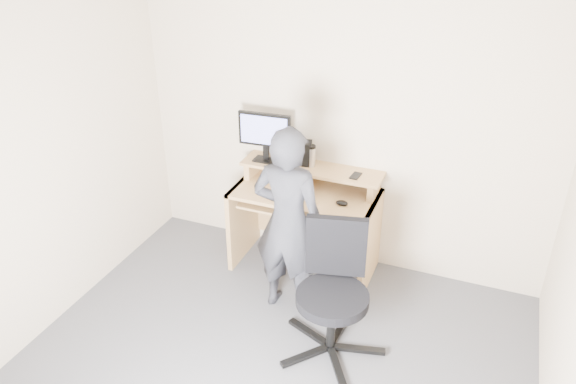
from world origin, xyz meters
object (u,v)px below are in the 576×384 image
Objects in this scene: desk at (308,209)px; monitor at (265,133)px; person at (288,223)px; office_chair at (333,286)px.

monitor is at bearing 174.41° from desk.
monitor is 0.30× the size of person.
person is at bearing -57.84° from monitor.
desk is 2.64× the size of monitor.
office_chair is at bearing -49.32° from monitor.
desk is 0.74m from monitor.
monitor is 0.47× the size of office_chair.
person is (-0.46, 0.30, 0.24)m from office_chair.
office_chair reaches higher than desk.
desk is 0.66m from person.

